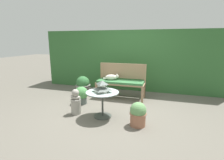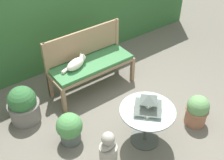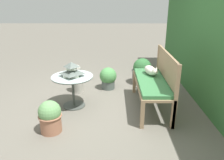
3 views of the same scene
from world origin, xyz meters
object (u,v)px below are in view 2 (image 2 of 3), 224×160
garden_bust (108,152)px  potted_plant_bench_right (70,128)px  cat (76,64)px  patio_table (147,117)px  potted_plant_hedge_corner (197,110)px  pagoda_birdhouse (148,104)px  potted_plant_path_edge (23,105)px  garden_bench (92,66)px

garden_bust → potted_plant_bench_right: bearing=94.3°
cat → patio_table: size_ratio=0.65×
garden_bust → potted_plant_hedge_corner: size_ratio=1.21×
cat → potted_plant_bench_right: 1.11m
cat → potted_plant_bench_right: cat is taller
pagoda_birdhouse → potted_plant_path_edge: 1.91m
pagoda_birdhouse → potted_plant_hedge_corner: pagoda_birdhouse is taller
pagoda_birdhouse → garden_bust: pagoda_birdhouse is taller
cat → potted_plant_hedge_corner: bearing=-75.2°
potted_plant_bench_right → potted_plant_path_edge: 0.87m
patio_table → pagoda_birdhouse: 0.24m
cat → garden_bust: (-0.43, -1.48, -0.36)m
cat → pagoda_birdhouse: 1.48m
garden_bench → garden_bust: size_ratio=2.38×
garden_bench → patio_table: patio_table is taller
patio_table → cat: bearing=99.2°
pagoda_birdhouse → potted_plant_hedge_corner: bearing=-13.3°
garden_bench → potted_plant_path_edge: size_ratio=2.39×
potted_plant_path_edge → potted_plant_hedge_corner: (2.06, -1.62, -0.03)m
garden_bench → patio_table: 1.43m
pagoda_birdhouse → potted_plant_path_edge: size_ratio=0.59×
garden_bench → potted_plant_bench_right: bearing=-138.8°
potted_plant_bench_right → cat: bearing=52.8°
cat → potted_plant_bench_right: bearing=-145.7°
cat → garden_bust: size_ratio=0.79×
garden_bench → pagoda_birdhouse: pagoda_birdhouse is taller
patio_table → pagoda_birdhouse: bearing=-104.0°
patio_table → potted_plant_path_edge: 1.87m
garden_bench → potted_plant_path_edge: bearing=-179.6°
pagoda_birdhouse → garden_bust: (-0.67, -0.03, -0.44)m
cat → potted_plant_bench_right: size_ratio=0.99×
patio_table → garden_bust: 0.70m
pagoda_birdhouse → potted_plant_bench_right: (-0.86, 0.63, -0.46)m
cat → garden_bust: 1.59m
garden_bench → garden_bust: 1.64m
patio_table → potted_plant_path_edge: bearing=130.4°
potted_plant_hedge_corner → garden_bust: bearing=173.6°
cat → garden_bust: bearing=-124.8°
patio_table → pagoda_birdhouse: (-0.00, -0.00, 0.24)m
garden_bench → potted_plant_bench_right: size_ratio=2.98×
garden_bust → garden_bench: bearing=51.5°
cat → patio_table: bearing=-99.3°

